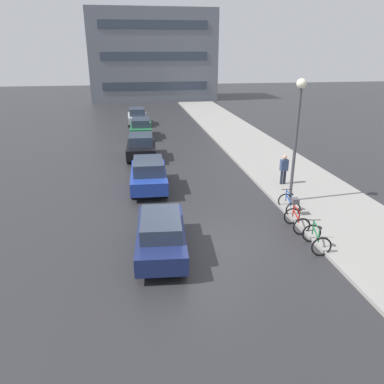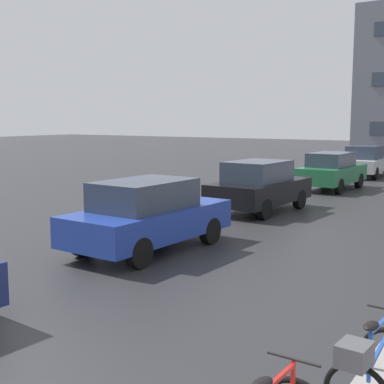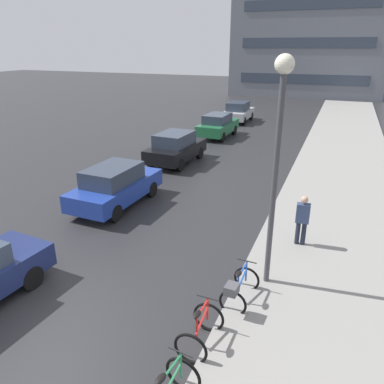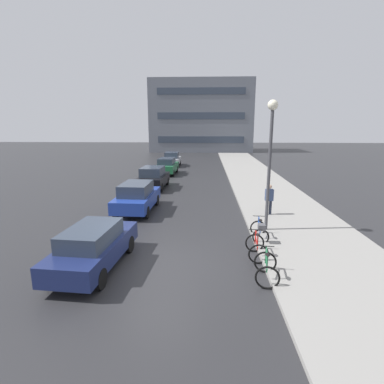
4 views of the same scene
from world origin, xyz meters
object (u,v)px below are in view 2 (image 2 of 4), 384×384
Objects in this scene: car_blue at (148,215)px; car_silver at (366,161)px; car_green at (332,171)px; car_black at (259,186)px; bicycle_third at (370,367)px.

car_blue reaches higher than car_silver.
car_blue reaches higher than car_green.
car_black is at bearing -91.78° from car_green.
car_silver is (-6.21, 22.68, 0.32)m from bicycle_third.
bicycle_third is 0.36× the size of car_silver.
bicycle_third is at bearing -70.23° from car_green.
bicycle_third is at bearing -34.56° from car_blue.
car_silver is at bearing 91.54° from car_green.
car_green is 5.84m from car_silver.
car_black is at bearing 91.52° from car_blue.
car_blue is (-6.10, 4.20, 0.33)m from bicycle_third.
car_green is at bearing 109.77° from bicycle_third.
bicycle_third is 0.35× the size of car_black.
car_green is (0.20, 6.56, -0.03)m from car_black.
car_black is (-0.16, 6.09, 0.01)m from car_blue.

